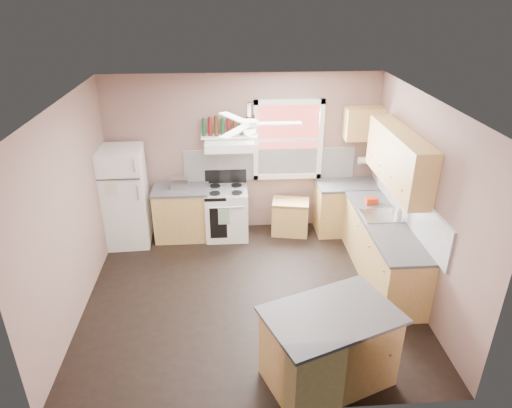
{
  "coord_description": "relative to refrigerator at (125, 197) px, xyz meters",
  "views": [
    {
      "loc": [
        -0.28,
        -5.25,
        3.95
      ],
      "look_at": [
        0.1,
        0.3,
        1.25
      ],
      "focal_mm": 32.0,
      "sensor_mm": 36.0,
      "label": 1
    }
  ],
  "objects": [
    {
      "name": "ceiling_fan_hub",
      "position": [
        1.95,
        -1.58,
        1.62
      ],
      "size": [
        0.2,
        0.2,
        0.08
      ],
      "primitive_type": "cylinder",
      "color": "white",
      "rests_on": "ceiling"
    },
    {
      "name": "counter_corner",
      "position": [
        3.7,
        0.12,
        0.05
      ],
      "size": [
        1.02,
        0.62,
        0.04
      ],
      "primitive_type": "cube",
      "color": "#444446",
      "rests_on": "base_cabinet_corner"
    },
    {
      "name": "window_view",
      "position": [
        2.7,
        0.41,
        0.77
      ],
      "size": [
        1.0,
        0.02,
        1.2
      ],
      "primitive_type": "cube",
      "color": "maroon",
      "rests_on": "wall_back"
    },
    {
      "name": "island_top",
      "position": [
        2.7,
        -3.18,
        0.05
      ],
      "size": [
        1.58,
        1.31,
        0.04
      ],
      "primitive_type": "cube",
      "rotation": [
        0.0,
        0.0,
        0.37
      ],
      "color": "#444446",
      "rests_on": "island"
    },
    {
      "name": "paper_towel",
      "position": [
        4.02,
        0.28,
        0.42
      ],
      "size": [
        0.26,
        0.12,
        0.12
      ],
      "primitive_type": "cylinder",
      "rotation": [
        0.0,
        1.57,
        0.0
      ],
      "color": "white",
      "rests_on": "wall_back"
    },
    {
      "name": "island",
      "position": [
        2.7,
        -3.18,
        -0.4
      ],
      "size": [
        1.48,
        1.21,
        0.86
      ],
      "primitive_type": "cube",
      "rotation": [
        0.0,
        0.0,
        0.37
      ],
      "color": "#A98146",
      "rests_on": "floor"
    },
    {
      "name": "wall_right",
      "position": [
        4.22,
        -1.58,
        0.52
      ],
      "size": [
        0.05,
        4.0,
        2.7
      ],
      "primitive_type": "cube",
      "color": "#7F6058",
      "rests_on": "ground"
    },
    {
      "name": "backsplash_right",
      "position": [
        4.18,
        -1.28,
        0.35
      ],
      "size": [
        0.03,
        2.6,
        0.55
      ],
      "primitive_type": "cube",
      "color": "white",
      "rests_on": "wall_right"
    },
    {
      "name": "toaster",
      "position": [
        0.89,
        0.12,
        0.16
      ],
      "size": [
        0.29,
        0.18,
        0.18
      ],
      "primitive_type": "cube",
      "rotation": [
        0.0,
        0.0,
        -0.06
      ],
      "color": "silver",
      "rests_on": "counter_left"
    },
    {
      "name": "counter_left",
      "position": [
        0.89,
        0.12,
        0.05
      ],
      "size": [
        0.92,
        0.62,
        0.04
      ],
      "primitive_type": "cube",
      "color": "#444446",
      "rests_on": "base_cabinet_left"
    },
    {
      "name": "faucet",
      "position": [
        4.05,
        -1.08,
        0.14
      ],
      "size": [
        0.03,
        0.03,
        0.14
      ],
      "primitive_type": "cylinder",
      "color": "silver",
      "rests_on": "sink"
    },
    {
      "name": "base_cabinet_left",
      "position": [
        0.89,
        0.12,
        -0.4
      ],
      "size": [
        0.9,
        0.6,
        0.86
      ],
      "primitive_type": "cube",
      "color": "#A98146",
      "rests_on": "floor"
    },
    {
      "name": "backsplash_back",
      "position": [
        2.4,
        0.41,
        0.35
      ],
      "size": [
        2.9,
        0.03,
        0.55
      ],
      "primitive_type": "cube",
      "color": "white",
      "rests_on": "wall_back"
    },
    {
      "name": "base_cabinet_corner",
      "position": [
        3.7,
        0.12,
        -0.4
      ],
      "size": [
        1.0,
        0.6,
        0.86
      ],
      "primitive_type": "cube",
      "color": "#A98146",
      "rests_on": "floor"
    },
    {
      "name": "upper_cabinet_corner",
      "position": [
        3.9,
        0.25,
        1.07
      ],
      "size": [
        0.6,
        0.33,
        0.52
      ],
      "primitive_type": "cube",
      "color": "#A98146",
      "rests_on": "wall_back"
    },
    {
      "name": "window_frame",
      "position": [
        2.7,
        0.38,
        0.77
      ],
      "size": [
        1.16,
        0.07,
        1.36
      ],
      "primitive_type": "cube",
      "color": "white",
      "rests_on": "wall_back"
    },
    {
      "name": "red_caddy",
      "position": [
        3.87,
        -0.67,
        0.12
      ],
      "size": [
        0.18,
        0.13,
        0.1
      ],
      "primitive_type": "cube",
      "rotation": [
        0.0,
        0.0,
        0.03
      ],
      "color": "#AE2A0E",
      "rests_on": "counter_right"
    },
    {
      "name": "upper_cabinet_right",
      "position": [
        4.03,
        -1.08,
        0.95
      ],
      "size": [
        0.33,
        1.8,
        0.76
      ],
      "primitive_type": "cube",
      "color": "#A98146",
      "rests_on": "wall_right"
    },
    {
      "name": "counter_right",
      "position": [
        3.89,
        -1.28,
        0.05
      ],
      "size": [
        0.62,
        2.22,
        0.04
      ],
      "primitive_type": "cube",
      "color": "#444446",
      "rests_on": "base_cabinet_right"
    },
    {
      "name": "wine_bottles",
      "position": [
        1.72,
        0.29,
        1.05
      ],
      "size": [
        0.86,
        0.06,
        0.31
      ],
      "color": "#143819",
      "rests_on": "bottle_shelf"
    },
    {
      "name": "base_cabinet_right",
      "position": [
        3.9,
        -1.28,
        -0.4
      ],
      "size": [
        0.6,
        2.2,
        0.86
      ],
      "primitive_type": "cube",
      "color": "#A98146",
      "rests_on": "floor"
    },
    {
      "name": "sink",
      "position": [
        3.89,
        -1.08,
        0.07
      ],
      "size": [
        0.55,
        0.45,
        0.03
      ],
      "primitive_type": "cube",
      "color": "silver",
      "rests_on": "counter_right"
    },
    {
      "name": "floor",
      "position": [
        1.95,
        -1.58,
        -0.83
      ],
      "size": [
        4.5,
        4.5,
        0.0
      ],
      "primitive_type": "plane",
      "color": "black",
      "rests_on": "ground"
    },
    {
      "name": "wall_back",
      "position": [
        1.95,
        0.45,
        0.52
      ],
      "size": [
        4.5,
        0.05,
        2.7
      ],
      "primitive_type": "cube",
      "color": "#7F6058",
      "rests_on": "ground"
    },
    {
      "name": "cart",
      "position": [
        2.74,
        0.11,
        -0.52
      ],
      "size": [
        0.68,
        0.52,
        0.61
      ],
      "primitive_type": "cube",
      "rotation": [
        0.0,
        0.0,
        -0.19
      ],
      "color": "#A98146",
      "rests_on": "floor"
    },
    {
      "name": "stove",
      "position": [
        1.65,
        0.1,
        -0.4
      ],
      "size": [
        0.7,
        0.64,
        0.86
      ],
      "primitive_type": "cube",
      "rotation": [
        0.0,
        0.0,
        -0.01
      ],
      "color": "white",
      "rests_on": "floor"
    },
    {
      "name": "bottle_shelf",
      "position": [
        1.72,
        0.29,
        0.89
      ],
      "size": [
        0.9,
        0.26,
        0.03
      ],
      "primitive_type": "cube",
      "color": "white",
      "rests_on": "range_hood"
    },
    {
      "name": "wall_left",
      "position": [
        -0.32,
        -1.58,
        0.52
      ],
      "size": [
        0.05,
        4.0,
        2.7
      ],
      "primitive_type": "cube",
      "color": "#7F6058",
      "rests_on": "ground"
    },
    {
      "name": "soap_bottle",
      "position": [
        4.07,
        -1.27,
        0.2
      ],
      "size": [
        0.12,
        0.12,
        0.26
      ],
      "primitive_type": "imported",
      "rotation": [
        0.0,
        0.0,
        6.0
      ],
      "color": "silver",
      "rests_on": "counter_right"
    },
    {
      "name": "refrigerator",
      "position": [
        0.0,
        0.0,
        0.0
      ],
      "size": [
        0.74,
        0.72,
        1.65
      ],
      "primitive_type": "cube",
      "rotation": [
        0.0,
        0.0,
        0.05
      ],
      "color": "white",
      "rests_on": "floor"
    },
    {
      "name": "ceiling",
      "position": [
        1.95,
        -1.58,
        1.87
      ],
      "size": [
        4.5,
        4.5,
        0.0
      ],
      "primitive_type": "plane",
      "color": "white",
      "rests_on": "ground"
    },
    {
      "name": "range_hood",
      "position": [
        1.72,
        0.17,
        0.79
      ],
      "size": [
        0.78,
        0.5,
        0.14
      ],
      "primitive_type": "cube",
      "color": "white",
      "rests_on": "wall_back"
    }
  ]
}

